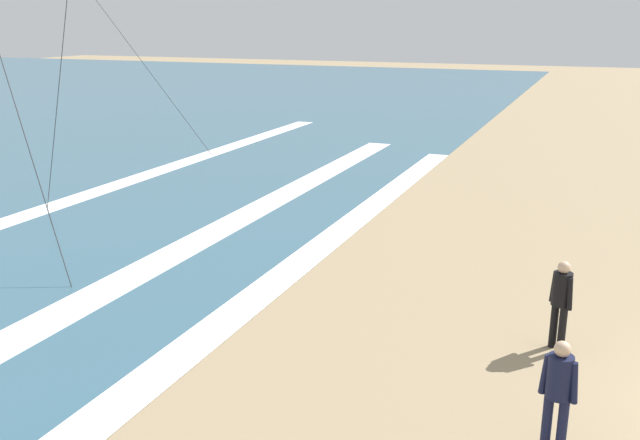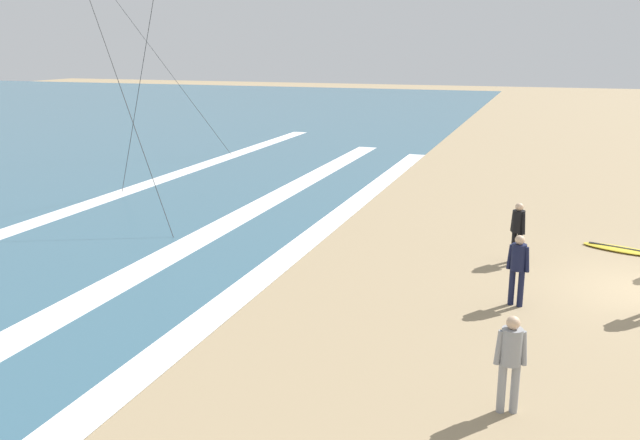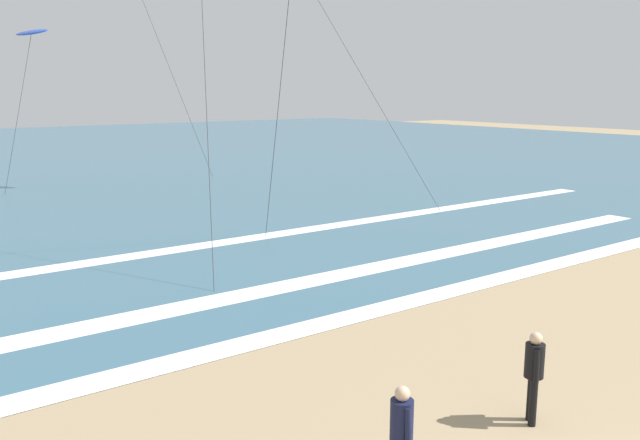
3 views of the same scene
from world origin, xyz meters
name	(u,v)px [view 1 (image 1 of 3)]	position (x,y,z in m)	size (l,w,h in m)	color
wave_foam_shoreline	(213,330)	(-0.23, 9.15, 0.01)	(36.80, 0.83, 0.01)	white
wave_foam_mid_break	(53,318)	(-0.92, 12.23, 0.01)	(41.48, 1.01, 0.01)	white
surfer_foreground_main	(558,387)	(-1.78, 3.13, 0.96)	(0.32, 0.51, 1.60)	#141938
surfer_right_near	(561,297)	(1.36, 3.30, 0.96)	(0.42, 0.43, 1.60)	black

